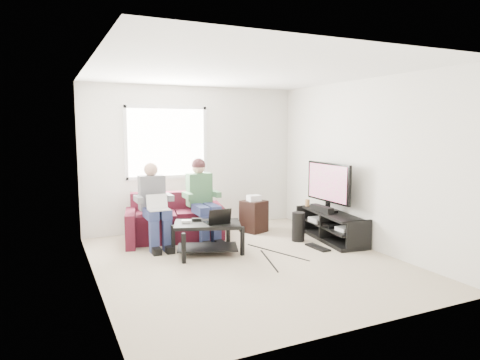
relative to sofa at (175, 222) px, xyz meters
name	(u,v)px	position (x,y,z in m)	size (l,w,h in m)	color
floor	(247,261)	(0.56, -1.61, -0.29)	(4.50, 4.50, 0.00)	#C5B699
ceiling	(247,71)	(0.56, -1.61, 2.31)	(4.50, 4.50, 0.00)	white
wall_back	(194,158)	(0.56, 0.64, 1.01)	(4.50, 4.50, 0.00)	silver
wall_front	(357,191)	(0.56, -3.86, 1.01)	(4.50, 4.50, 0.00)	silver
wall_left	(92,176)	(-1.44, -1.61, 1.01)	(4.50, 4.50, 0.00)	silver
wall_right	(362,164)	(2.56, -1.61, 1.01)	(4.50, 4.50, 0.00)	silver
window	(167,142)	(0.06, 0.62, 1.31)	(1.48, 0.04, 1.28)	white
sofa	(175,222)	(0.00, 0.00, 0.00)	(1.79, 1.03, 0.77)	#4B1222
person_left	(154,201)	(-0.40, -0.26, 0.42)	(0.40, 0.71, 1.31)	navy
person_right	(202,194)	(0.40, -0.25, 0.48)	(0.40, 0.71, 1.35)	navy
laptop_silver	(158,206)	(-0.40, -0.52, 0.39)	(0.32, 0.22, 0.24)	silver
coffee_table	(207,231)	(0.19, -1.05, 0.06)	(1.09, 0.87, 0.48)	black
laptop_black	(217,215)	(0.31, -1.13, 0.30)	(0.34, 0.24, 0.24)	black
controller_a	(186,221)	(-0.09, -0.93, 0.20)	(0.14, 0.09, 0.04)	silver
controller_b	(197,220)	(0.09, -0.87, 0.20)	(0.14, 0.09, 0.04)	black
controller_c	(222,218)	(0.49, -0.90, 0.20)	(0.14, 0.09, 0.04)	gray
tv_stand	(331,228)	(2.32, -1.17, -0.08)	(0.62, 1.48, 0.47)	black
tv	(328,184)	(2.32, -1.07, 0.64)	(0.12, 1.10, 0.81)	black
soundbar	(322,209)	(2.20, -1.07, 0.23)	(0.12, 0.50, 0.10)	black
drink_cup	(307,203)	(2.27, -0.54, 0.24)	(0.08, 0.08, 0.12)	#AB7B49
console_white	(347,229)	(2.32, -1.57, -0.01)	(0.30, 0.22, 0.06)	silver
console_grey	(320,219)	(2.32, -0.87, 0.00)	(0.34, 0.26, 0.08)	gray
console_black	(333,224)	(2.32, -1.22, 0.00)	(0.38, 0.30, 0.07)	black
subwoofer	(298,227)	(1.81, -0.98, -0.05)	(0.21, 0.21, 0.48)	black
keyboard_floor	(318,247)	(1.85, -1.47, -0.28)	(0.16, 0.47, 0.03)	black
end_table	(254,215)	(1.43, -0.10, 0.01)	(0.38, 0.38, 0.66)	black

